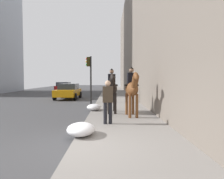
# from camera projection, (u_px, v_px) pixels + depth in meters

# --- Properties ---
(sidewalk_slab) EXTENTS (120.00, 3.29, 0.12)m
(sidewalk_slab) POSITION_uv_depth(u_px,v_px,m) (132.00, 147.00, 5.53)
(sidewalk_slab) COLOR gray
(sidewalk_slab) RESTS_ON ground
(mounted_horse_near) EXTENTS (2.15, 0.62, 2.31)m
(mounted_horse_near) POSITION_uv_depth(u_px,v_px,m) (112.00, 88.00, 10.82)
(mounted_horse_near) COLOR black
(mounted_horse_near) RESTS_ON sidewalk_slab
(mounted_horse_far) EXTENTS (2.15, 0.69, 2.34)m
(mounted_horse_far) POSITION_uv_depth(u_px,v_px,m) (132.00, 88.00, 9.75)
(mounted_horse_far) COLOR brown
(mounted_horse_far) RESTS_ON sidewalk_slab
(pedestrian_greeting) EXTENTS (0.27, 0.41, 1.70)m
(pedestrian_greeting) POSITION_uv_depth(u_px,v_px,m) (108.00, 99.00, 8.12)
(pedestrian_greeting) COLOR black
(pedestrian_greeting) RESTS_ON sidewalk_slab
(car_near_lane) EXTENTS (4.08, 2.13, 1.44)m
(car_near_lane) POSITION_uv_depth(u_px,v_px,m) (68.00, 91.00, 19.54)
(car_near_lane) COLOR orange
(car_near_lane) RESTS_ON ground
(car_mid_lane) EXTENTS (3.88, 2.09, 1.44)m
(car_mid_lane) POSITION_uv_depth(u_px,v_px,m) (64.00, 87.00, 30.14)
(car_mid_lane) COLOR maroon
(car_mid_lane) RESTS_ON ground
(traffic_light_near_curb) EXTENTS (0.20, 0.44, 3.57)m
(traffic_light_near_curb) POSITION_uv_depth(u_px,v_px,m) (90.00, 72.00, 15.61)
(traffic_light_near_curb) COLOR black
(traffic_light_near_curb) RESTS_ON ground
(snow_pile_near) EXTENTS (1.13, 0.87, 0.39)m
(snow_pile_near) POSITION_uv_depth(u_px,v_px,m) (81.00, 129.00, 6.49)
(snow_pile_near) COLOR white
(snow_pile_near) RESTS_ON sidewalk_slab
(snow_pile_far) EXTENTS (1.01, 0.78, 0.35)m
(snow_pile_far) POSITION_uv_depth(u_px,v_px,m) (94.00, 107.00, 11.74)
(snow_pile_far) COLOR white
(snow_pile_far) RESTS_ON sidewalk_slab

